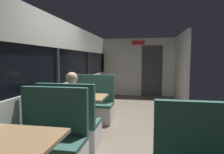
# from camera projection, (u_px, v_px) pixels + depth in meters

# --- Properties ---
(ground_plane) EXTENTS (3.30, 9.20, 0.02)m
(ground_plane) POSITION_uv_depth(u_px,v_px,m) (128.00, 136.00, 3.77)
(ground_plane) COLOR #665B4C
(carriage_window_panel_left) EXTENTS (0.09, 8.48, 2.30)m
(carriage_window_panel_left) POSITION_uv_depth(u_px,v_px,m) (57.00, 77.00, 3.92)
(carriage_window_panel_left) COLOR beige
(carriage_window_panel_left) RESTS_ON ground_plane
(carriage_end_bulkhead) EXTENTS (2.90, 0.11, 2.30)m
(carriage_end_bulkhead) POSITION_uv_depth(u_px,v_px,m) (139.00, 68.00, 7.76)
(carriage_end_bulkhead) COLOR beige
(carriage_end_bulkhead) RESTS_ON ground_plane
(carriage_aisle_panel_right) EXTENTS (0.08, 2.40, 2.30)m
(carriage_aisle_panel_right) POSITION_uv_depth(u_px,v_px,m) (181.00, 69.00, 6.34)
(carriage_aisle_panel_right) COLOR beige
(carriage_aisle_panel_right) RESTS_ON ground_plane
(dining_table_near_window) EXTENTS (0.90, 0.70, 0.74)m
(dining_table_near_window) POSITION_uv_depth(u_px,v_px,m) (12.00, 148.00, 1.81)
(dining_table_near_window) COLOR #9E9EA3
(dining_table_near_window) RESTS_ON ground_plane
(bench_near_window_facing_entry) EXTENTS (0.95, 0.50, 1.10)m
(bench_near_window_facing_entry) POSITION_uv_depth(u_px,v_px,m) (49.00, 147.00, 2.53)
(bench_near_window_facing_entry) COLOR silver
(bench_near_window_facing_entry) RESTS_ON ground_plane
(dining_table_mid_window) EXTENTS (0.90, 0.70, 0.74)m
(dining_table_mid_window) POSITION_uv_depth(u_px,v_px,m) (83.00, 101.00, 3.87)
(dining_table_mid_window) COLOR #9E9EA3
(dining_table_mid_window) RESTS_ON ground_plane
(bench_mid_window_facing_end) EXTENTS (0.95, 0.50, 1.10)m
(bench_mid_window_facing_end) POSITION_uv_depth(u_px,v_px,m) (70.00, 128.00, 3.22)
(bench_mid_window_facing_end) COLOR silver
(bench_mid_window_facing_end) RESTS_ON ground_plane
(bench_mid_window_facing_entry) EXTENTS (0.95, 0.50, 1.10)m
(bench_mid_window_facing_entry) POSITION_uv_depth(u_px,v_px,m) (93.00, 108.00, 4.59)
(bench_mid_window_facing_entry) COLOR silver
(bench_mid_window_facing_entry) RESTS_ON ground_plane
(seated_passenger) EXTENTS (0.47, 0.55, 1.26)m
(seated_passenger) POSITION_uv_depth(u_px,v_px,m) (72.00, 115.00, 3.27)
(seated_passenger) COLOR #26262D
(seated_passenger) RESTS_ON ground_plane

